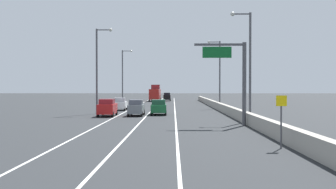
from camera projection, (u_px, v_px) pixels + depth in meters
ground_plane at (166, 107)px, 71.23m from camera, size 320.00×320.00×0.00m
lane_stripe_left at (130, 109)px, 62.30m from camera, size 0.16×130.00×0.00m
lane_stripe_center at (152, 109)px, 62.26m from camera, size 0.16×130.00×0.00m
lane_stripe_right at (175, 109)px, 62.21m from camera, size 0.16×130.00×0.00m
jersey_barrier_right at (232, 112)px, 47.11m from camera, size 0.60×120.00×1.10m
overhead_sign_gantry at (236, 73)px, 35.89m from camera, size 4.68×0.36×7.50m
speed_advisory_sign at (281, 117)px, 22.51m from camera, size 0.60×0.11×3.00m
lamp_post_right_second at (248, 59)px, 40.52m from camera, size 2.14×0.44×11.11m
lamp_post_right_third at (218, 70)px, 65.55m from camera, size 2.14×0.44×11.11m
lamp_post_left_mid at (99, 65)px, 51.75m from camera, size 2.14×0.44×11.11m
lamp_post_left_far at (124, 73)px, 81.79m from camera, size 2.14×0.44×11.11m
car_black_0 at (167, 97)px, 101.19m from camera, size 1.83×4.61×2.08m
car_red_1 at (107, 108)px, 47.60m from camera, size 1.98×4.49×2.07m
car_gray_2 at (136, 108)px, 48.37m from camera, size 1.80×4.19×1.96m
car_white_3 at (120, 104)px, 60.09m from camera, size 1.91×4.23×1.88m
car_green_4 at (159, 107)px, 50.24m from camera, size 2.04×4.37×1.91m
box_truck at (155, 94)px, 99.71m from camera, size 2.66×8.61×4.11m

